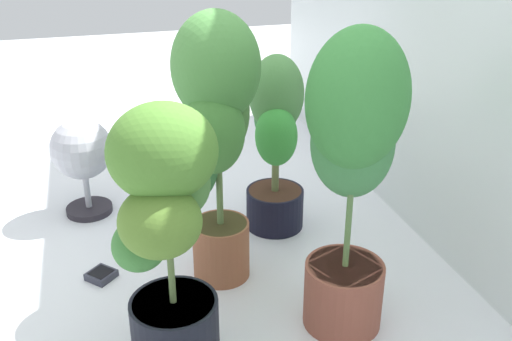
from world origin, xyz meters
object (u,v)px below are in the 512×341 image
object	(u,v)px
floor_fan	(82,153)
nutrient_bottle	(164,199)
potted_plant_center	(215,123)
hygrometer_box	(101,275)
potted_plant_back_right	(353,155)
potted_plant_front_right	(167,229)
potted_plant_back_left	(276,138)

from	to	relation	value
floor_fan	nutrient_bottle	size ratio (longest dim) A/B	2.15
potted_plant_center	hygrometer_box	distance (m)	0.65
potted_plant_back_right	hygrometer_box	xyz separation A→B (m)	(-0.40, -0.68, -0.52)
floor_fan	nutrient_bottle	distance (m)	0.36
hygrometer_box	potted_plant_front_right	bearing A→B (deg)	67.64
hygrometer_box	floor_fan	xyz separation A→B (m)	(-0.48, -0.03, 0.25)
potted_plant_back_right	nutrient_bottle	bearing A→B (deg)	-150.45
potted_plant_back_right	potted_plant_back_left	xyz separation A→B (m)	(-0.57, -0.03, -0.17)
potted_plant_back_left	floor_fan	xyz separation A→B (m)	(-0.30, -0.68, -0.10)
nutrient_bottle	potted_plant_back_right	bearing A→B (deg)	29.55
potted_plant_back_right	floor_fan	bearing A→B (deg)	-141.07
hygrometer_box	potted_plant_center	bearing A→B (deg)	124.65
potted_plant_front_right	floor_fan	size ratio (longest dim) A/B	1.89
potted_plant_front_right	hygrometer_box	xyz separation A→B (m)	(-0.46, -0.18, -0.41)
hygrometer_box	floor_fan	bearing A→B (deg)	-130.23
hygrometer_box	nutrient_bottle	distance (m)	0.44
nutrient_bottle	hygrometer_box	bearing A→B (deg)	-36.79
potted_plant_back_left	potted_plant_back_right	bearing A→B (deg)	2.86
potted_plant_back_right	potted_plant_back_left	size ratio (longest dim) A/B	1.32
hygrometer_box	floor_fan	size ratio (longest dim) A/B	0.29
potted_plant_front_right	potted_plant_back_left	xyz separation A→B (m)	(-0.64, 0.48, -0.07)
floor_fan	nutrient_bottle	bearing A→B (deg)	159.02
potted_plant_center	potted_plant_front_right	distance (m)	0.45
potted_plant_back_left	nutrient_bottle	world-z (taller)	potted_plant_back_left
potted_plant_center	nutrient_bottle	xyz separation A→B (m)	(-0.43, -0.12, -0.45)
floor_fan	potted_plant_front_right	bearing A→B (deg)	105.74
hygrometer_box	nutrient_bottle	xyz separation A→B (m)	(-0.35, 0.26, 0.07)
potted_plant_front_right	potted_plant_center	bearing A→B (deg)	151.75
nutrient_bottle	floor_fan	bearing A→B (deg)	-114.60
hygrometer_box	floor_fan	world-z (taller)	floor_fan
potted_plant_back_right	nutrient_bottle	xyz separation A→B (m)	(-0.75, -0.42, -0.44)
potted_plant_center	floor_fan	bearing A→B (deg)	-143.97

